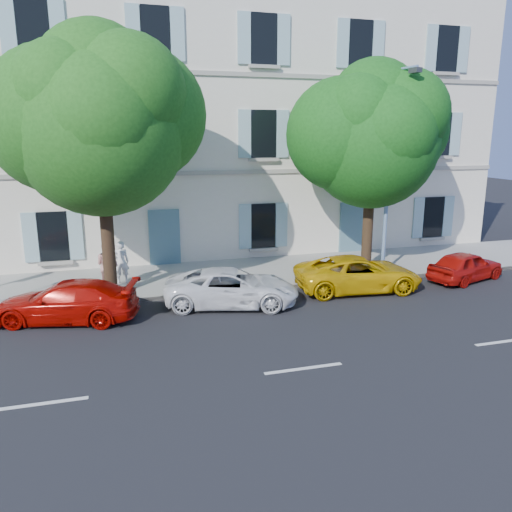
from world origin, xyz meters
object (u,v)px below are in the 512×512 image
object	(u,v)px
car_yellow_supercar	(358,274)
pedestrian_a	(121,262)
pedestrian_b	(108,265)
car_red_hatchback	(466,266)
car_white_coupe	(232,288)
tree_right	(372,143)
car_red_coupe	(67,302)
tree_left	(100,130)
street_lamp	(391,162)

from	to	relation	value
car_yellow_supercar	pedestrian_a	distance (m)	8.78
pedestrian_b	car_red_hatchback	bearing A→B (deg)	-146.50
car_white_coupe	pedestrian_a	xyz separation A→B (m)	(-3.48, 3.20, 0.34)
tree_right	pedestrian_b	world-z (taller)	tree_right
pedestrian_a	car_red_coupe	bearing A→B (deg)	57.10
tree_left	street_lamp	bearing A→B (deg)	-0.91
car_white_coupe	car_red_hatchback	size ratio (longest dim) A/B	1.29
car_yellow_supercar	tree_right	bearing A→B (deg)	-28.62
car_red_hatchback	pedestrian_b	size ratio (longest dim) A/B	1.90
car_white_coupe	car_yellow_supercar	xyz separation A→B (m)	(4.81, 0.32, 0.02)
pedestrian_a	pedestrian_b	world-z (taller)	pedestrian_b
car_yellow_supercar	street_lamp	distance (m)	4.49
car_red_hatchback	tree_left	size ratio (longest dim) A/B	0.40
car_red_hatchback	tree_left	distance (m)	14.34
pedestrian_b	car_white_coupe	bearing A→B (deg)	-169.42
car_red_coupe	tree_left	size ratio (longest dim) A/B	0.49
car_white_coupe	car_yellow_supercar	size ratio (longest dim) A/B	0.96
pedestrian_a	car_yellow_supercar	bearing A→B (deg)	155.65
street_lamp	tree_left	bearing A→B (deg)	179.09
car_yellow_supercar	street_lamp	world-z (taller)	street_lamp
car_yellow_supercar	car_red_hatchback	distance (m)	4.64
tree_left	pedestrian_b	bearing A→B (deg)	96.36
car_red_coupe	street_lamp	bearing A→B (deg)	112.52
car_yellow_supercar	car_red_hatchback	world-z (taller)	car_yellow_supercar
tree_left	tree_right	bearing A→B (deg)	4.10
tree_left	pedestrian_a	size ratio (longest dim) A/B	5.38
tree_right	pedestrian_a	world-z (taller)	tree_right
car_red_hatchback	tree_left	bearing A→B (deg)	65.90
pedestrian_a	tree_left	bearing A→B (deg)	69.53
car_red_hatchback	pedestrian_b	bearing A→B (deg)	62.96
street_lamp	pedestrian_a	distance (m)	10.85
car_red_coupe	car_white_coupe	world-z (taller)	car_red_coupe
car_yellow_supercar	pedestrian_b	size ratio (longest dim) A/B	2.54
pedestrian_a	tree_right	bearing A→B (deg)	170.63
car_white_coupe	tree_right	xyz separation A→B (m)	(6.28, 2.49, 4.65)
pedestrian_a	pedestrian_b	distance (m)	0.88
tree_right	car_red_coupe	bearing A→B (deg)	-167.63
car_red_coupe	pedestrian_b	distance (m)	2.81
car_red_hatchback	street_lamp	size ratio (longest dim) A/B	0.44
car_red_hatchback	tree_left	xyz separation A→B (m)	(-13.32, 1.43, 5.12)
pedestrian_b	car_yellow_supercar	bearing A→B (deg)	-151.21
car_yellow_supercar	car_red_coupe	bearing A→B (deg)	97.63
car_red_hatchback	car_yellow_supercar	bearing A→B (deg)	72.15
tree_right	street_lamp	bearing A→B (deg)	-68.82
car_white_coupe	street_lamp	size ratio (longest dim) A/B	0.57
car_red_coupe	car_white_coupe	xyz separation A→B (m)	(5.17, 0.02, -0.00)
car_yellow_supercar	tree_left	world-z (taller)	tree_left
car_yellow_supercar	street_lamp	xyz separation A→B (m)	(1.82, 1.27, 3.90)
street_lamp	pedestrian_a	world-z (taller)	street_lamp
tree_left	pedestrian_b	size ratio (longest dim) A/B	4.77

